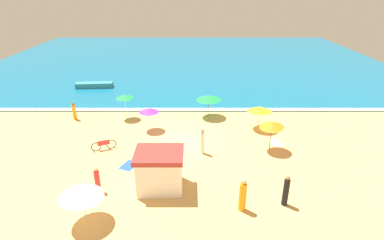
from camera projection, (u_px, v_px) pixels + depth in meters
ground_plane at (184, 141)px, 23.87m from camera, size 60.00×60.00×0.00m
ocean_water at (188, 60)px, 49.45m from camera, size 60.00×44.00×0.10m
wave_breaker_foam at (185, 109)px, 29.59m from camera, size 57.00×0.70×0.01m
lifeguard_cabana at (159, 170)px, 17.88m from camera, size 2.79×2.29×2.42m
beach_umbrella_0 at (259, 109)px, 25.31m from camera, size 2.15×2.17×2.02m
beach_umbrella_1 at (81, 193)px, 15.09m from camera, size 2.84×2.83×2.01m
beach_umbrella_2 at (124, 97)px, 27.06m from camera, size 2.13×2.12×2.27m
beach_umbrella_3 at (271, 125)px, 21.81m from camera, size 2.40×2.39×2.28m
beach_umbrella_4 at (208, 98)px, 27.56m from camera, size 2.70×2.70×1.99m
beach_umbrella_5 at (148, 110)px, 24.98m from camera, size 1.97×1.97×1.93m
parked_bicycle at (103, 145)px, 22.45m from camera, size 1.70×0.77×0.76m
beachgoer_2 at (242, 196)px, 16.23m from camera, size 0.52×0.52×1.93m
beachgoer_3 at (285, 191)px, 16.63m from camera, size 0.41×0.41×1.85m
beachgoer_5 at (74, 112)px, 27.33m from camera, size 0.43×0.43×1.60m
beachgoer_8 at (202, 141)px, 21.77m from camera, size 0.38×0.38×1.92m
beachgoer_9 at (97, 180)px, 17.77m from camera, size 0.34×0.34×1.62m
beach_towel_0 at (128, 166)px, 20.59m from camera, size 1.33×1.50×0.01m
beach_towel_1 at (276, 142)px, 23.60m from camera, size 0.84×1.28×0.01m
small_boat_0 at (94, 85)px, 35.81m from camera, size 4.27×1.39×0.57m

